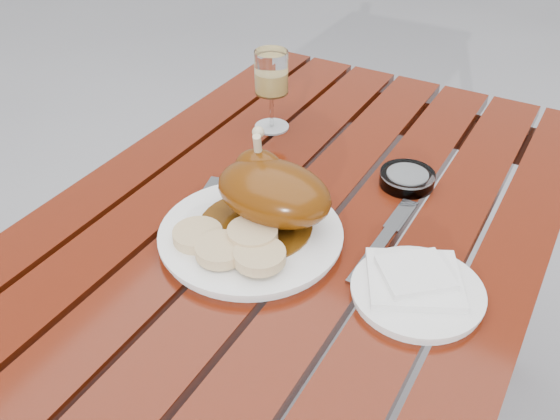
% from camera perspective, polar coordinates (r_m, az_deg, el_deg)
% --- Properties ---
extents(table, '(0.80, 1.20, 0.75)m').
position_cam_1_polar(table, '(1.34, 1.84, -12.75)').
color(table, maroon).
rests_on(table, ground).
extents(dinner_plate, '(0.35, 0.35, 0.02)m').
position_cam_1_polar(dinner_plate, '(1.00, -2.68, -2.37)').
color(dinner_plate, white).
rests_on(dinner_plate, table).
extents(roast_duck, '(0.21, 0.19, 0.14)m').
position_cam_1_polar(roast_duck, '(1.00, -0.84, 1.77)').
color(roast_duck, '#532D09').
rests_on(roast_duck, dinner_plate).
extents(bread_dumplings, '(0.19, 0.13, 0.03)m').
position_cam_1_polar(bread_dumplings, '(0.95, -4.38, -3.07)').
color(bread_dumplings, tan).
rests_on(bread_dumplings, dinner_plate).
extents(wine_glass, '(0.09, 0.09, 0.17)m').
position_cam_1_polar(wine_glass, '(1.29, -0.78, 10.83)').
color(wine_glass, '#F2CF6E').
rests_on(wine_glass, table).
extents(side_plate, '(0.25, 0.25, 0.02)m').
position_cam_1_polar(side_plate, '(0.93, 12.44, -7.37)').
color(side_plate, white).
rests_on(side_plate, table).
extents(napkin, '(0.17, 0.17, 0.01)m').
position_cam_1_polar(napkin, '(0.93, 12.17, -6.20)').
color(napkin, white).
rests_on(napkin, side_plate).
extents(ashtray, '(0.13, 0.13, 0.02)m').
position_cam_1_polar(ashtray, '(1.16, 11.53, 2.83)').
color(ashtray, '#B2B7BC').
rests_on(ashtray, table).
extents(fork, '(0.06, 0.18, 0.01)m').
position_cam_1_polar(fork, '(1.08, -7.34, -0.08)').
color(fork, gray).
rests_on(fork, table).
extents(knife, '(0.02, 0.21, 0.01)m').
position_cam_1_polar(knife, '(1.01, 9.05, -3.22)').
color(knife, gray).
rests_on(knife, table).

